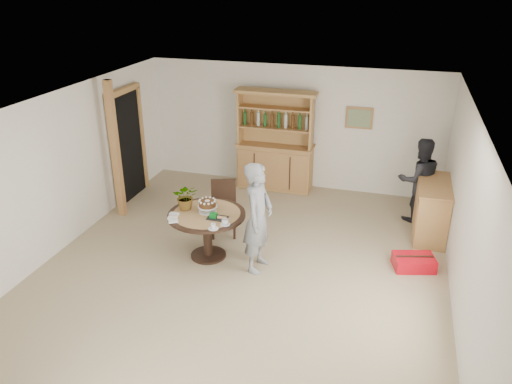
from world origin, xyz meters
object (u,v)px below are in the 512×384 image
object	(u,v)px
teen_boy	(258,218)
sideboard	(432,209)
red_suitcase	(414,262)
dining_table	(207,222)
dining_chair	(224,204)
hutch	(275,156)
adult_person	(419,180)

from	to	relation	value
teen_boy	sideboard	bearing A→B (deg)	-49.07
red_suitcase	dining_table	bearing A→B (deg)	174.16
dining_chair	red_suitcase	size ratio (longest dim) A/B	1.38
hutch	teen_boy	size ratio (longest dim) A/B	1.20
sideboard	red_suitcase	distance (m)	1.27
hutch	red_suitcase	distance (m)	3.76
sideboard	red_suitcase	xyz separation A→B (m)	(-0.24, -1.19, -0.37)
hutch	sideboard	bearing A→B (deg)	-22.21
teen_boy	red_suitcase	distance (m)	2.49
teen_boy	adult_person	world-z (taller)	teen_boy
hutch	sideboard	world-z (taller)	hutch
dining_table	dining_chair	distance (m)	0.83
dining_chair	hutch	bearing A→B (deg)	62.71
hutch	dining_table	xyz separation A→B (m)	(-0.33, -2.98, -0.08)
hutch	dining_chair	xyz separation A→B (m)	(-0.36, -2.15, -0.15)
adult_person	red_suitcase	size ratio (longest dim) A/B	2.25
hutch	dining_chair	size ratio (longest dim) A/B	2.16
dining_table	red_suitcase	world-z (taller)	dining_table
hutch	dining_chair	bearing A→B (deg)	-99.38
teen_boy	adult_person	xyz separation A→B (m)	(2.28, 2.35, -0.08)
dining_chair	adult_person	bearing A→B (deg)	6.38
sideboard	adult_person	world-z (taller)	adult_person
teen_boy	red_suitcase	xyz separation A→B (m)	(2.28, 0.64, -0.75)
dining_table	adult_person	bearing A→B (deg)	35.70
sideboard	teen_boy	bearing A→B (deg)	-143.91
hutch	dining_table	world-z (taller)	hutch
hutch	dining_chair	world-z (taller)	hutch
sideboard	teen_boy	size ratio (longest dim) A/B	0.74
sideboard	dining_chair	distance (m)	3.52
dining_chair	teen_boy	distance (m)	1.31
sideboard	dining_chair	bearing A→B (deg)	-164.96
sideboard	adult_person	distance (m)	0.64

